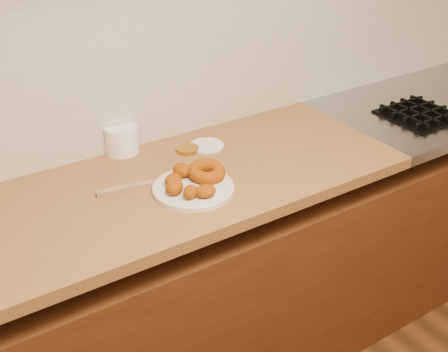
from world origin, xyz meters
The scene contains 11 objects.
wall_back centered at (0.00, 2.00, 1.35)m, with size 4.00×0.02×2.70m, color tan.
base_cabinet centered at (0.00, 1.69, 0.39)m, with size 3.60×0.60×0.77m, color #4F2911.
butcher_block centered at (-0.65, 1.69, 0.88)m, with size 2.30×0.62×0.04m, color olive.
backsplash centered at (0.00, 1.99, 1.20)m, with size 3.60×0.02×0.60m, color beige.
donut_plate centered at (-0.24, 1.60, 0.91)m, with size 0.25×0.25×0.01m, color silver.
ring_donut centered at (-0.18, 1.63, 0.94)m, with size 0.12×0.12×0.04m, color #974700.
fried_dough_chunks centered at (-0.27, 1.60, 0.93)m, with size 0.15×0.21×0.04m.
plastic_tub centered at (-0.32, 1.96, 0.95)m, with size 0.12×0.12×0.10m, color white.
tub_lid centered at (-0.05, 1.84, 0.90)m, with size 0.12×0.12×0.01m, color white.
brass_jar_lid centered at (-0.13, 1.84, 0.91)m, with size 0.08×0.08×0.01m, color #B78327.
wooden_utensil centered at (-0.42, 1.71, 0.91)m, with size 0.19×0.02×0.01m, color #906B48.
Camera 1 is at (-0.97, 0.30, 1.80)m, focal length 45.00 mm.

